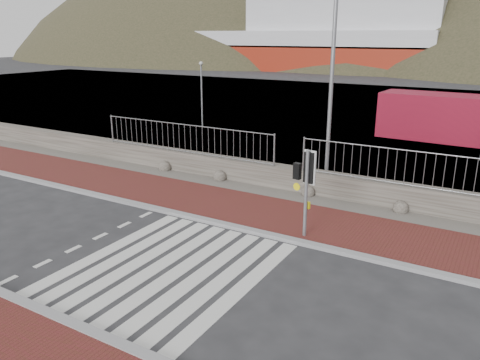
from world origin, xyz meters
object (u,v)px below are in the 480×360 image
Objects in this scene: ferry at (307,37)px; traffic_signal_far at (306,175)px; streetlight at (337,61)px; shipping_container at (437,117)px.

ferry reaches higher than traffic_signal_far.
ferry is at bearing -56.29° from traffic_signal_far.
streetlight reaches higher than shipping_container.
ferry reaches higher than streetlight.
shipping_container is at bearing 63.59° from streetlight.
ferry reaches higher than shipping_container.
ferry is 69.90m from traffic_signal_far.
shipping_container is (27.96, -48.01, -4.10)m from ferry.
shipping_container is at bearing -59.78° from ferry.
ferry is 8.23× the size of shipping_container.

